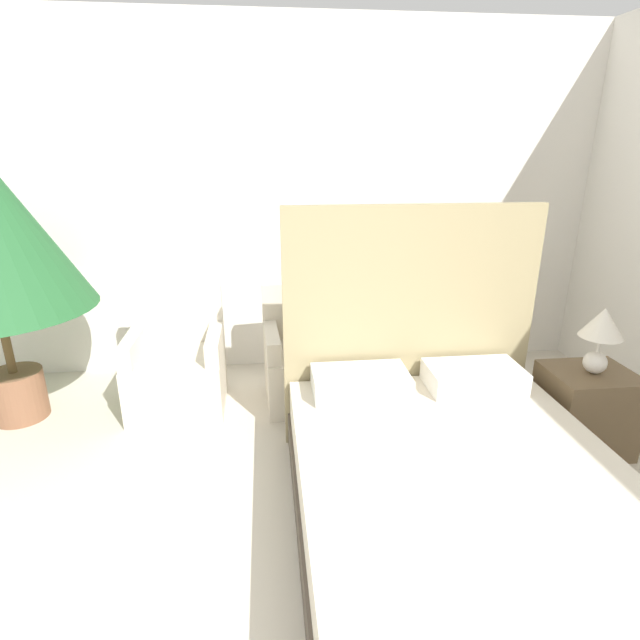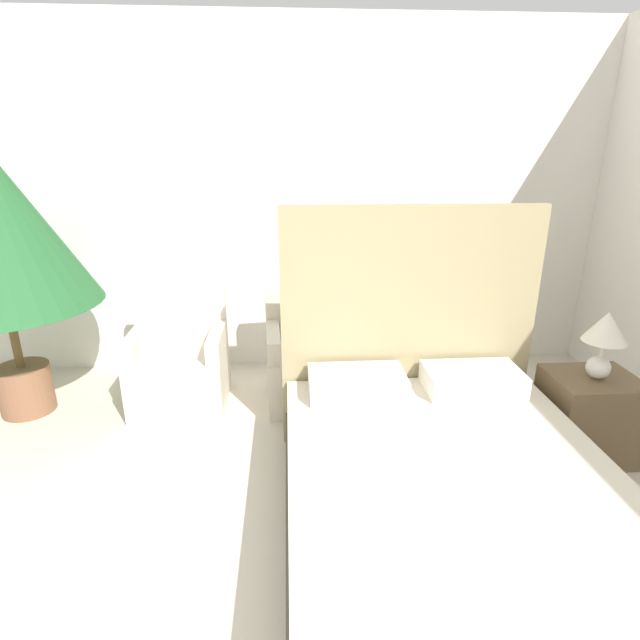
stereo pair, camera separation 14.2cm
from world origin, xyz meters
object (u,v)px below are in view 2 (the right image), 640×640
armchair_near_window_left (180,370)px  table_lamp (605,335)px  armchair_near_window_right (312,366)px  nightstand (587,416)px  bed (447,491)px

armchair_near_window_left → table_lamp: (2.76, -0.88, 0.56)m
armchair_near_window_right → table_lamp: table_lamp is taller
armchair_near_window_right → table_lamp: (1.74, -0.88, 0.56)m
armchair_near_window_right → table_lamp: bearing=-29.9°
armchair_near_window_left → armchair_near_window_right: 1.03m
armchair_near_window_left → nightstand: bearing=-18.0°
bed → armchair_near_window_left: bed is taller
bed → nightstand: bed is taller
table_lamp → bed: bearing=-149.4°
nightstand → table_lamp: bearing=-96.1°
armchair_near_window_left → table_lamp: table_lamp is taller
bed → table_lamp: (1.14, 0.67, 0.55)m
armchair_near_window_left → bed: bearing=-44.3°
bed → armchair_near_window_left: size_ratio=2.44×
table_lamp → armchair_near_window_left: bearing=162.3°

